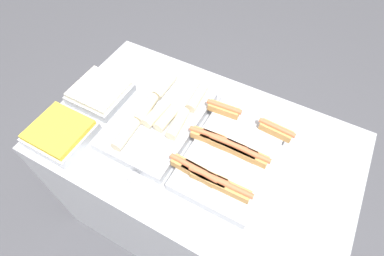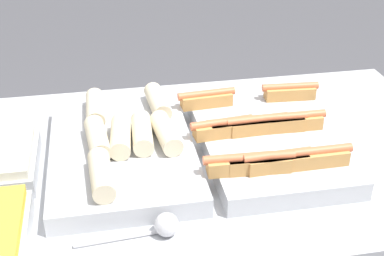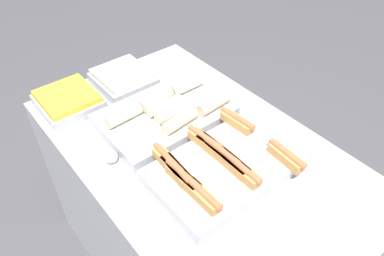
# 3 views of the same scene
# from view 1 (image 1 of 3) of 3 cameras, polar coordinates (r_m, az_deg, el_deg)

# --- Properties ---
(ground_plane) EXTENTS (12.00, 12.00, 0.00)m
(ground_plane) POSITION_cam_1_polar(r_m,az_deg,el_deg) (2.20, 0.71, -15.97)
(ground_plane) COLOR #4C4C51
(counter) EXTENTS (1.43, 0.87, 0.92)m
(counter) POSITION_cam_1_polar(r_m,az_deg,el_deg) (1.77, 0.86, -10.79)
(counter) COLOR #B7BABF
(counter) RESTS_ON ground_plane
(tray_hotdogs) EXTENTS (0.42, 0.55, 0.10)m
(tray_hotdogs) POSITION_cam_1_polar(r_m,az_deg,el_deg) (1.30, 7.36, -4.66)
(tray_hotdogs) COLOR #B7BABF
(tray_hotdogs) RESTS_ON counter
(tray_wraps) EXTENTS (0.36, 0.54, 0.10)m
(tray_wraps) POSITION_cam_1_polar(r_m,az_deg,el_deg) (1.41, -6.31, 1.95)
(tray_wraps) COLOR #B7BABF
(tray_wraps) RESTS_ON counter
(tray_side_front) EXTENTS (0.26, 0.25, 0.07)m
(tray_side_front) POSITION_cam_1_polar(r_m,az_deg,el_deg) (1.48, -23.79, -0.87)
(tray_side_front) COLOR #B7BABF
(tray_side_front) RESTS_ON counter
(tray_side_back) EXTENTS (0.26, 0.25, 0.07)m
(tray_side_back) POSITION_cam_1_polar(r_m,az_deg,el_deg) (1.57, -17.18, 6.36)
(tray_side_back) COLOR #B7BABF
(tray_side_back) RESTS_ON counter
(serving_spoon_near) EXTENTS (0.22, 0.05, 0.05)m
(serving_spoon_near) POSITION_cam_1_polar(r_m,az_deg,el_deg) (1.28, -11.57, -9.02)
(serving_spoon_near) COLOR silver
(serving_spoon_near) RESTS_ON counter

